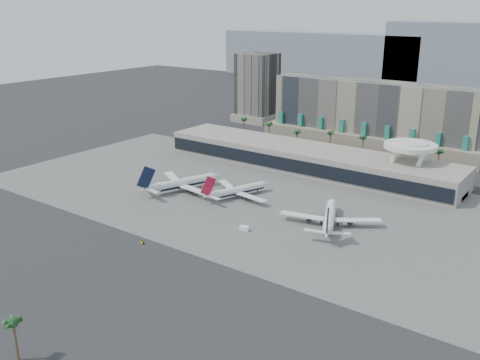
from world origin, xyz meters
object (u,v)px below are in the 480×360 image
Objects in this scene: airliner_left at (183,183)px; service_vehicle_a at (185,187)px; service_vehicle_b at (244,228)px; taxiway_sign at (142,242)px; airliner_right at (330,217)px; airliner_centre at (238,190)px.

airliner_left is 10.68× the size of service_vehicle_a.
service_vehicle_b is 1.54× the size of taxiway_sign.
airliner_right is at bearing 21.83° from airliner_left.
airliner_left is at bearing 128.96° from taxiway_sign.
airliner_left is at bearing 158.30° from airliner_right.
airliner_centre is at bearing 36.94° from airliner_left.
airliner_left is at bearing -142.77° from airliner_centre.
taxiway_sign is (-24.50, -33.18, -0.41)m from service_vehicle_b.
service_vehicle_b is at bearing -159.21° from airliner_right.
airliner_left is 18.50× the size of taxiway_sign.
service_vehicle_b is (-25.39, -24.91, -2.85)m from airliner_right.
airliner_right is 11.18× the size of service_vehicle_b.
airliner_centre is 51.52m from airliner_right.
service_vehicle_b reaches higher than taxiway_sign.
service_vehicle_b is (25.81, -30.64, -2.44)m from airliner_centre.
airliner_right is at bearing -21.21° from service_vehicle_a.
airliner_right is at bearing 30.46° from service_vehicle_b.
airliner_centre is 40.14m from service_vehicle_b.
airliner_centre reaches higher than service_vehicle_b.
airliner_left is 1.08× the size of airliner_right.
taxiway_sign is at bearing -140.44° from service_vehicle_b.
airliner_centre is 10.19× the size of service_vehicle_b.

